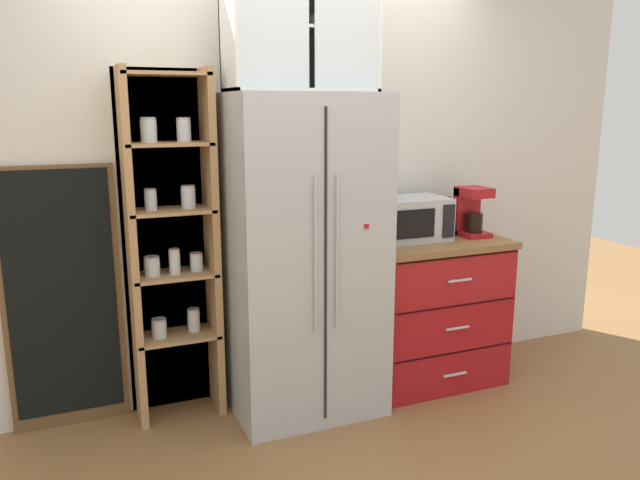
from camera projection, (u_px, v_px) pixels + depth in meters
name	position (u px, v px, depth m)	size (l,w,h in m)	color
ground_plane	(307.00, 407.00, 3.60)	(10.62, 10.62, 0.00)	olive
wall_back_cream	(282.00, 183.00, 3.69)	(4.93, 0.10, 2.55)	silver
refrigerator	(304.00, 257.00, 3.44)	(0.83, 0.65, 1.80)	#B7BABF
pantry_shelf_column	(171.00, 242.00, 3.39)	(0.51, 0.29, 1.93)	brown
counter_cabinet	(431.00, 310.00, 3.89)	(0.87, 0.59, 0.92)	#A8161C
microwave	(410.00, 219.00, 3.76)	(0.44, 0.33, 0.26)	#B7BABF
coffee_maker	(471.00, 211.00, 3.87)	(0.17, 0.20, 0.31)	#A8161C
mug_charcoal	(432.00, 232.00, 3.81)	(0.12, 0.09, 0.08)	#2D2D33
mug_sage	(429.00, 230.00, 3.84)	(0.12, 0.09, 0.09)	#8CA37F
bottle_amber	(448.00, 219.00, 3.86)	(0.06, 0.06, 0.25)	brown
upper_cabinet	(299.00, 30.00, 3.23)	(0.79, 0.32, 0.65)	silver
chalkboard_menu	(63.00, 299.00, 3.27)	(0.60, 0.04, 1.43)	brown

